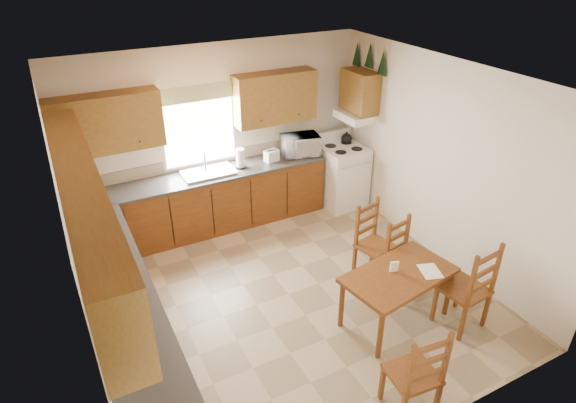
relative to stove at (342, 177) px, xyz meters
name	(u,v)px	position (x,y,z in m)	size (l,w,h in m)	color
floor	(288,294)	(-1.88, -1.69, -0.49)	(4.50, 4.50, 0.00)	#9C8863
ceiling	(289,81)	(-1.88, -1.69, 2.21)	(4.50, 4.50, 0.00)	brown
wall_left	(76,254)	(-4.13, -1.69, 0.86)	(4.50, 4.50, 0.00)	beige
wall_right	(440,162)	(0.37, -1.69, 0.86)	(4.50, 4.50, 0.00)	beige
wall_back	(219,136)	(-1.88, 0.56, 0.86)	(4.50, 4.50, 0.00)	beige
wall_front	(425,326)	(-1.88, -3.94, 0.86)	(4.50, 4.50, 0.00)	beige
lower_cab_back	(206,204)	(-2.25, 0.26, -0.05)	(3.75, 0.60, 0.88)	brown
lower_cab_left	(127,326)	(-3.83, -1.84, -0.05)	(0.60, 3.60, 0.88)	brown
counter_back	(204,176)	(-2.25, 0.26, 0.41)	(3.75, 0.63, 0.04)	#3A3733
counter_left	(120,291)	(-3.83, -1.84, 0.41)	(0.63, 3.60, 0.04)	#3A3733
backsplash	(197,162)	(-2.25, 0.55, 0.52)	(3.75, 0.01, 0.18)	gray
upper_cab_back_left	(106,123)	(-3.42, 0.39, 1.36)	(1.41, 0.33, 0.75)	brown
upper_cab_back_right	(275,98)	(-1.01, 0.39, 1.36)	(1.25, 0.33, 0.75)	brown
upper_cab_left	(86,210)	(-3.96, -1.84, 1.36)	(0.33, 3.60, 0.75)	brown
upper_cab_stove	(360,91)	(0.20, -0.04, 1.41)	(0.33, 0.62, 0.62)	brown
range_hood	(355,116)	(0.15, -0.04, 1.03)	(0.44, 0.62, 0.12)	white
window_frame	(199,127)	(-2.18, 0.53, 1.06)	(1.13, 0.02, 1.18)	white
window_pane	(199,127)	(-2.18, 0.52, 1.06)	(1.05, 0.01, 1.10)	white
window_valance	(196,93)	(-2.18, 0.50, 1.56)	(1.19, 0.01, 0.24)	#4B6B33
sink_basin	(208,172)	(-2.18, 0.26, 0.45)	(0.75, 0.45, 0.04)	silver
pine_decal_a	(383,62)	(0.33, -0.36, 1.89)	(0.22, 0.22, 0.36)	black
pine_decal_b	(370,55)	(0.33, -0.04, 1.93)	(0.22, 0.22, 0.36)	black
pine_decal_c	(357,54)	(0.33, 0.28, 1.89)	(0.22, 0.22, 0.36)	black
stove	(342,177)	(0.00, 0.00, 0.00)	(0.67, 0.69, 0.99)	white
coffeemaker	(94,185)	(-3.73, 0.26, 0.60)	(0.20, 0.24, 0.35)	white
paper_towel	(240,158)	(-1.67, 0.24, 0.57)	(0.13, 0.13, 0.30)	white
toaster	(272,156)	(-1.16, 0.24, 0.51)	(0.21, 0.13, 0.17)	white
microwave	(300,145)	(-0.64, 0.26, 0.59)	(0.53, 0.38, 0.32)	white
dining_table	(396,297)	(-0.99, -2.66, -0.16)	(1.26, 0.72, 0.67)	brown
chair_near_left	(413,368)	(-1.64, -3.68, 0.02)	(0.43, 0.41, 1.03)	brown
chair_near_right	(465,284)	(-0.36, -3.05, 0.07)	(0.47, 0.45, 1.13)	brown
chair_far_left	(406,260)	(-0.58, -2.31, 0.00)	(0.41, 0.39, 0.99)	brown
chair_far_right	(375,241)	(-0.67, -1.82, 0.01)	(0.42, 0.40, 1.01)	brown
table_paper	(430,271)	(-0.66, -2.79, 0.18)	(0.21, 0.28, 0.00)	white
table_card	(394,267)	(-1.02, -2.60, 0.24)	(0.10, 0.02, 0.13)	white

